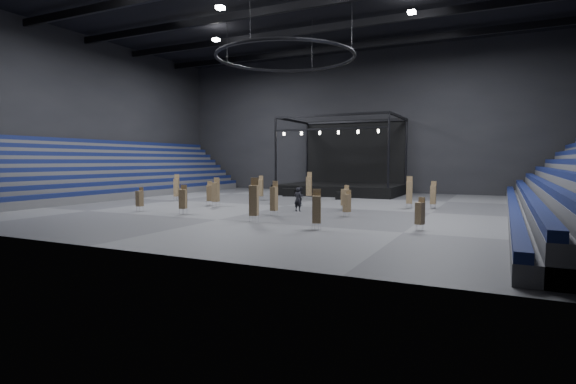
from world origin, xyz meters
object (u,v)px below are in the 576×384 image
at_px(chair_stack_2, 254,200).
at_px(chair_stack_4, 347,203).
at_px(chair_stack_3, 176,187).
at_px(flight_case_right, 342,196).
at_px(chair_stack_8, 216,191).
at_px(chair_stack_14, 309,186).
at_px(chair_stack_5, 420,213).
at_px(chair_stack_11, 409,192).
at_px(chair_stack_13, 183,198).
at_px(stage, 344,182).
at_px(chair_stack_9, 140,198).
at_px(chair_stack_10, 261,188).
at_px(crew_member, 301,196).
at_px(chair_stack_12, 433,194).
at_px(chair_stack_7, 317,209).
at_px(chair_stack_1, 209,193).
at_px(flight_case_mid, 340,196).
at_px(chair_stack_6, 345,197).
at_px(chair_stack_0, 274,198).
at_px(flight_case_left, 289,192).
at_px(man_center, 298,199).

relative_size(chair_stack_2, chair_stack_4, 1.52).
bearing_deg(chair_stack_3, flight_case_right, 5.92).
bearing_deg(chair_stack_8, chair_stack_14, 54.97).
distance_m(chair_stack_5, chair_stack_11, 12.26).
bearing_deg(chair_stack_13, chair_stack_2, -30.70).
relative_size(stage, chair_stack_4, 7.28).
bearing_deg(chair_stack_8, chair_stack_9, -132.00).
relative_size(chair_stack_2, chair_stack_11, 1.07).
bearing_deg(chair_stack_10, chair_stack_9, -118.83).
height_order(chair_stack_9, crew_member, chair_stack_9).
xyz_separation_m(chair_stack_12, chair_stack_13, (-16.41, -12.27, -0.01)).
distance_m(chair_stack_2, chair_stack_5, 10.43).
xyz_separation_m(chair_stack_9, chair_stack_12, (20.83, 12.16, 0.16)).
xyz_separation_m(chair_stack_7, chair_stack_8, (-12.94, 8.50, 0.09)).
xyz_separation_m(chair_stack_1, chair_stack_13, (2.20, -6.44, 0.04)).
bearing_deg(flight_case_mid, chair_stack_6, -68.88).
bearing_deg(chair_stack_12, chair_stack_6, -142.79).
distance_m(chair_stack_12, chair_stack_13, 20.49).
relative_size(chair_stack_2, chair_stack_5, 1.52).
bearing_deg(chair_stack_6, chair_stack_5, -25.18).
bearing_deg(chair_stack_0, chair_stack_9, -164.73).
relative_size(chair_stack_10, chair_stack_12, 1.08).
bearing_deg(chair_stack_4, chair_stack_5, -11.98).
xyz_separation_m(chair_stack_0, chair_stack_7, (5.36, -4.97, -0.05)).
xyz_separation_m(flight_case_right, chair_stack_13, (-6.57, -17.47, 0.78)).
bearing_deg(chair_stack_3, chair_stack_14, 4.67).
relative_size(flight_case_left, chair_stack_2, 0.46).
relative_size(chair_stack_0, chair_stack_2, 0.87).
xyz_separation_m(chair_stack_10, chair_stack_14, (4.42, 2.25, 0.18)).
bearing_deg(flight_case_left, stage, 55.77).
height_order(chair_stack_2, crew_member, chair_stack_2).
xyz_separation_m(chair_stack_0, crew_member, (-1.21, 7.53, -0.44)).
xyz_separation_m(chair_stack_12, chair_stack_14, (-12.71, 3.22, 0.26)).
bearing_deg(chair_stack_3, chair_stack_8, -49.43).
height_order(chair_stack_1, chair_stack_8, chair_stack_8).
xyz_separation_m(chair_stack_10, chair_stack_12, (17.13, -0.96, -0.08)).
bearing_deg(flight_case_left, chair_stack_8, -93.49).
bearing_deg(chair_stack_6, chair_stack_14, 152.46).
bearing_deg(man_center, chair_stack_12, -139.10).
xyz_separation_m(chair_stack_3, chair_stack_6, (18.34, -1.45, -0.25)).
bearing_deg(chair_stack_13, chair_stack_12, 18.66).
bearing_deg(chair_stack_8, chair_stack_12, 11.15).
relative_size(chair_stack_5, chair_stack_11, 0.71).
height_order(chair_stack_9, chair_stack_13, chair_stack_13).
distance_m(flight_case_left, chair_stack_11, 16.40).
bearing_deg(chair_stack_0, chair_stack_1, 158.92).
xyz_separation_m(chair_stack_3, chair_stack_7, (20.11, -11.91, -0.11)).
height_order(chair_stack_0, chair_stack_1, chair_stack_0).
bearing_deg(chair_stack_4, chair_stack_10, 166.40).
bearing_deg(chair_stack_12, chair_stack_0, -133.78).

